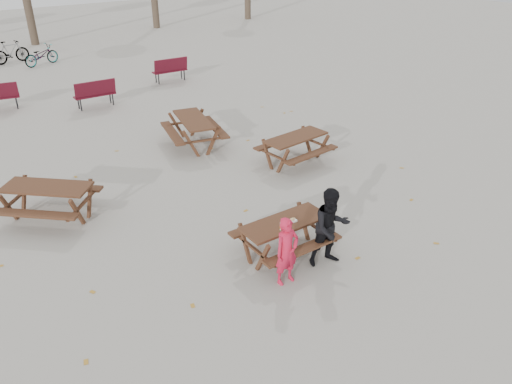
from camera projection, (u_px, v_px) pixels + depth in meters
ground at (284, 254)px, 10.25m from camera, size 80.00×80.00×0.00m
main_picnic_table at (285, 229)px, 9.98m from camera, size 1.80×1.45×0.78m
food_tray at (292, 221)px, 9.87m from camera, size 0.18×0.11×0.03m
bread_roll at (292, 219)px, 9.85m from camera, size 0.14×0.06×0.05m
soda_bottle at (281, 226)px, 9.59m from camera, size 0.07×0.07×0.17m
child at (287, 251)px, 9.14m from camera, size 0.50×0.33×1.36m
adult at (331, 227)px, 9.61m from camera, size 0.92×0.79×1.64m
picnic_table_east at (295, 150)px, 14.01m from camera, size 2.02×1.69×0.81m
picnic_table_north at (50, 202)px, 11.31m from camera, size 2.48×2.45×0.83m
picnic_table_far at (194, 132)px, 15.14m from camera, size 2.02×2.31×0.87m
park_bench_row at (52, 92)px, 18.52m from camera, size 11.23×2.30×1.03m
fallen_leaves at (238, 199)px, 12.32m from camera, size 11.00×11.00×0.01m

